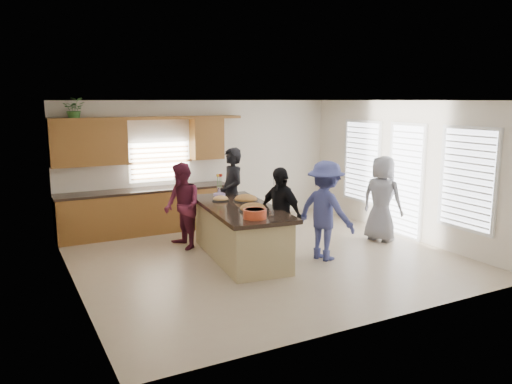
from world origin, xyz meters
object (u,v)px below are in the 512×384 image
woman_left_mid (182,206)px  woman_left_back (232,194)px  woman_right_back (326,211)px  island (240,233)px  salad_bowl (255,213)px  woman_right_front (382,199)px  woman_left_front (280,214)px

woman_left_mid → woman_left_back: bearing=91.5°
woman_left_mid → woman_right_back: woman_right_back is taller
island → woman_right_back: 1.58m
island → salad_bowl: size_ratio=7.50×
salad_bowl → woman_left_back: woman_left_back is taller
island → woman_left_mid: woman_left_mid is taller
salad_bowl → woman_right_back: (1.50, 0.18, -0.15)m
woman_right_back → woman_left_mid: bearing=29.2°
woman_left_mid → woman_right_front: (3.72, -1.35, 0.04)m
woman_right_back → salad_bowl: bearing=77.8°
salad_bowl → woman_left_mid: (-0.52, 1.99, -0.21)m
island → woman_left_mid: bearing=131.1°
island → salad_bowl: salad_bowl is taller
woman_left_back → woman_left_mid: woman_left_back is taller
woman_right_front → woman_left_front: bearing=72.5°
woman_right_back → woman_right_front: woman_right_back is taller
woman_left_back → woman_right_front: (2.61, -1.49, -0.07)m
island → woman_left_back: size_ratio=1.50×
woman_left_mid → woman_left_front: woman_left_front is taller
woman_left_back → woman_left_front: 1.65m
woman_left_back → woman_right_front: bearing=61.2°
woman_left_front → woman_right_front: (2.45, 0.15, 0.03)m
island → woman_right_back: bearing=-24.3°
island → woman_left_front: (0.55, -0.47, 0.38)m
island → woman_right_back: size_ratio=1.59×
woman_right_front → island: bearing=63.0°
woman_left_back → woman_left_front: woman_left_back is taller
woman_right_back → woman_right_front: bearing=-94.0°
salad_bowl → woman_left_mid: woman_left_mid is taller
island → woman_left_front: size_ratio=1.68×
island → woman_right_front: 3.05m
woman_left_mid → woman_right_front: bearing=64.3°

